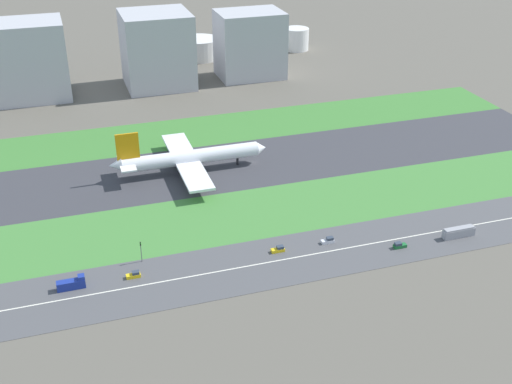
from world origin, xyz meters
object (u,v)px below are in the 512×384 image
at_px(bus_0, 459,232).
at_px(hangar_building, 157,50).
at_px(traffic_light, 141,250).
at_px(fuel_tank_centre, 258,41).
at_px(car_2, 134,275).
at_px(car_3, 328,241).
at_px(office_tower, 250,44).
at_px(car_4, 399,245).
at_px(fuel_tank_east, 296,39).
at_px(terminal_building, 22,61).
at_px(truck_1, 72,284).
at_px(car_0, 278,249).
at_px(fuel_tank_west, 199,48).
at_px(airliner, 187,158).

xyz_separation_m(bus_0, hangar_building, (-67.57, 192.00, 18.34)).
distance_m(traffic_light, fuel_tank_centre, 245.24).
height_order(car_2, traffic_light, traffic_light).
distance_m(car_3, office_tower, 185.22).
height_order(car_4, bus_0, bus_0).
xyz_separation_m(bus_0, car_2, (-108.71, 10.00, -0.90)).
xyz_separation_m(office_tower, fuel_tank_east, (45.97, 45.00, -11.57)).
bearing_deg(hangar_building, terminal_building, 180.00).
height_order(bus_0, traffic_light, traffic_light).
bearing_deg(hangar_building, truck_1, -108.14).
distance_m(car_0, car_4, 40.25).
distance_m(traffic_light, hangar_building, 178.70).
distance_m(terminal_building, fuel_tank_west, 114.63).
bearing_deg(truck_1, fuel_tank_east, 55.01).
distance_m(car_0, traffic_light, 44.40).
bearing_deg(truck_1, terminal_building, 93.52).
relative_size(car_3, traffic_light, 0.61).
distance_m(airliner, car_3, 75.76).
relative_size(car_0, fuel_tank_east, 0.27).
xyz_separation_m(bus_0, fuel_tank_centre, (5.27, 237.00, 6.22)).
bearing_deg(truck_1, fuel_tank_west, 67.65).
distance_m(car_4, hangar_building, 198.16).
relative_size(truck_1, fuel_tank_west, 0.32).
bearing_deg(fuel_tank_east, car_2, -121.73).
distance_m(car_2, terminal_building, 185.41).
bearing_deg(car_4, airliner, -55.18).
height_order(terminal_building, fuel_tank_west, terminal_building).
height_order(terminal_building, office_tower, terminal_building).
distance_m(car_0, office_tower, 188.85).
height_order(bus_0, hangar_building, hangar_building).
relative_size(car_4, traffic_light, 0.61).
height_order(bus_0, car_2, bus_0).
xyz_separation_m(car_4, office_tower, (8.18, 192.00, 17.73)).
bearing_deg(car_0, hangar_building, 91.92).
bearing_deg(terminal_building, car_4, -58.88).
height_order(truck_1, fuel_tank_east, fuel_tank_east).
distance_m(truck_1, traffic_light, 23.72).
relative_size(airliner, hangar_building, 1.61).
distance_m(car_2, office_tower, 205.79).
distance_m(car_0, truck_1, 65.73).
distance_m(car_4, truck_1, 105.19).
relative_size(car_3, truck_1, 0.52).
height_order(car_4, traffic_light, traffic_light).
height_order(car_0, car_3, same).
bearing_deg(car_0, traffic_light, 169.60).
bearing_deg(traffic_light, fuel_tank_centre, 63.27).
bearing_deg(hangar_building, traffic_light, -102.15).
bearing_deg(car_4, truck_1, -5.46).
xyz_separation_m(car_0, terminal_building, (-76.92, 182.00, 19.25)).
bearing_deg(traffic_light, truck_1, -160.18).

